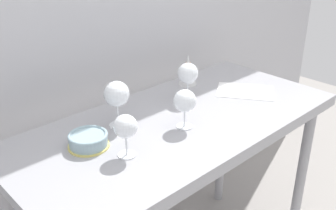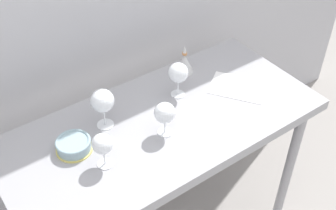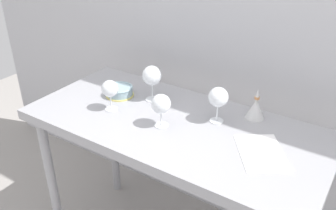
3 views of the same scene
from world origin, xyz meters
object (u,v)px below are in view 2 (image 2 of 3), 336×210
object	(u,v)px
wine_glass_far_right	(178,73)
decanter_funnel	(184,63)
wine_glass_near_center	(165,114)
tasting_bowl	(74,145)
wine_glass_near_left	(103,145)
tasting_sheet_upper	(238,87)
wine_glass_far_left	(102,102)

from	to	relation	value
wine_glass_far_right	decanter_funnel	world-z (taller)	wine_glass_far_right
wine_glass_far_right	wine_glass_near_center	distance (m)	0.26
wine_glass_far_right	tasting_bowl	world-z (taller)	wine_glass_far_right
wine_glass_near_left	wine_glass_near_center	world-z (taller)	wine_glass_near_center
tasting_bowl	wine_glass_near_left	bearing A→B (deg)	-65.72
wine_glass_near_left	tasting_bowl	distance (m)	0.17
wine_glass_near_center	tasting_sheet_upper	xyz separation A→B (m)	(0.45, 0.05, -0.11)
decanter_funnel	tasting_bowl	bearing A→B (deg)	-166.08
wine_glass_far_right	wine_glass_near_center	world-z (taller)	wine_glass_far_right
tasting_sheet_upper	decanter_funnel	distance (m)	0.29
wine_glass_far_left	wine_glass_near_left	bearing A→B (deg)	-119.40
wine_glass_near_left	decanter_funnel	distance (m)	0.69
wine_glass_far_left	decanter_funnel	world-z (taller)	wine_glass_far_left
wine_glass_far_left	tasting_bowl	distance (m)	0.21
wine_glass_far_left	tasting_sheet_upper	size ratio (longest dim) A/B	0.72
decanter_funnel	wine_glass_near_left	bearing A→B (deg)	-153.49
wine_glass_far_right	decanter_funnel	bearing A→B (deg)	43.72
wine_glass_far_right	tasting_sheet_upper	world-z (taller)	wine_glass_far_right
wine_glass_far_right	wine_glass_far_left	world-z (taller)	wine_glass_far_left
wine_glass_near_center	decanter_funnel	distance (m)	0.45
wine_glass_near_left	wine_glass_near_center	xyz separation A→B (m)	(0.29, 0.01, -0.00)
wine_glass_far_right	wine_glass_far_left	xyz separation A→B (m)	(-0.37, 0.01, 0.01)
wine_glass_far_right	decanter_funnel	xyz separation A→B (m)	(0.13, 0.13, -0.07)
wine_glass_far_right	wine_glass_near_left	world-z (taller)	wine_glass_far_right
tasting_bowl	decanter_funnel	distance (m)	0.70
wine_glass_far_right	tasting_bowl	size ratio (longest dim) A/B	1.16
wine_glass_far_right	wine_glass_near_left	distance (m)	0.51
wine_glass_far_left	decanter_funnel	xyz separation A→B (m)	(0.51, 0.11, -0.08)
wine_glass_near_center	wine_glass_near_left	bearing A→B (deg)	-178.47
wine_glass_near_left	tasting_sheet_upper	distance (m)	0.75
wine_glass_near_left	tasting_bowl	xyz separation A→B (m)	(-0.06, 0.14, -0.08)
wine_glass_far_left	tasting_sheet_upper	distance (m)	0.66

